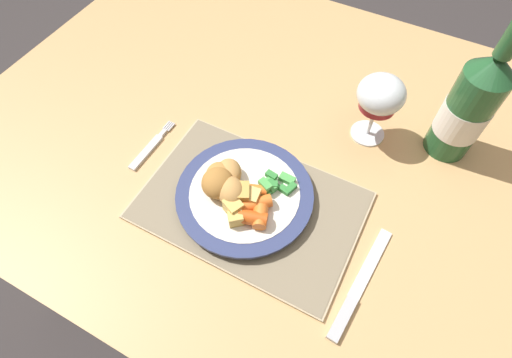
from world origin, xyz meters
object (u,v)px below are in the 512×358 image
at_px(dining_table, 288,167).
at_px(bottle, 469,107).
at_px(fork, 149,148).
at_px(wine_glass, 380,97).
at_px(dinner_plate, 245,195).
at_px(table_knife, 356,292).

distance_m(dining_table, bottle, 0.35).
bearing_deg(fork, dining_table, 32.87).
height_order(wine_glass, bottle, bottle).
bearing_deg(bottle, fork, -151.55).
relative_size(dinner_plate, wine_glass, 1.68).
height_order(dinner_plate, bottle, bottle).
relative_size(dining_table, wine_glass, 9.14).
distance_m(dinner_plate, wine_glass, 0.29).
height_order(table_knife, bottle, bottle).
xyz_separation_m(dinner_plate, bottle, (0.27, 0.28, 0.09)).
height_order(table_knife, wine_glass, wine_glass).
distance_m(dinner_plate, fork, 0.21).
relative_size(table_knife, wine_glass, 1.46).
bearing_deg(bottle, table_knife, -98.74).
relative_size(dining_table, table_knife, 6.24).
bearing_deg(dining_table, wine_glass, 32.80).
distance_m(table_knife, wine_glass, 0.33).
distance_m(dining_table, table_knife, 0.32).
xyz_separation_m(dinner_plate, wine_glass, (0.14, 0.24, 0.08)).
bearing_deg(wine_glass, dinner_plate, -119.96).
distance_m(dining_table, fork, 0.28).
height_order(fork, wine_glass, wine_glass).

